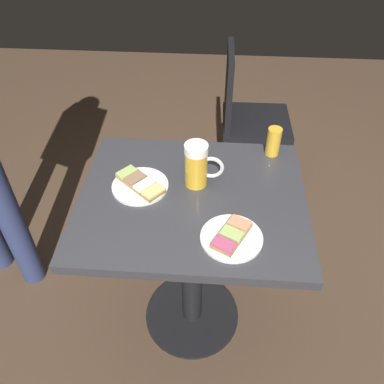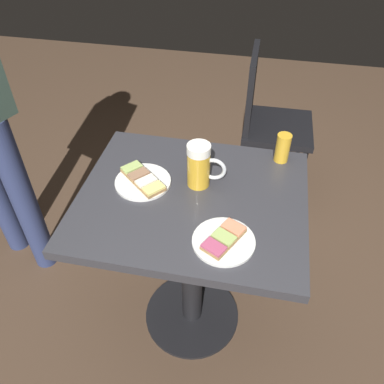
% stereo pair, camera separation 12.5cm
% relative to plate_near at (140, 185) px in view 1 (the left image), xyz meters
% --- Properties ---
extents(ground_plane, '(6.00, 6.00, 0.00)m').
position_rel_plate_near_xyz_m(ground_plane, '(-0.03, -0.19, -0.79)').
color(ground_plane, '#4C3828').
extents(cafe_table, '(0.66, 0.79, 0.78)m').
position_rel_plate_near_xyz_m(cafe_table, '(-0.03, -0.19, -0.19)').
color(cafe_table, black).
rests_on(cafe_table, ground_plane).
extents(plate_near, '(0.20, 0.20, 0.03)m').
position_rel_plate_near_xyz_m(plate_near, '(0.00, 0.00, 0.00)').
color(plate_near, white).
rests_on(plate_near, cafe_table).
extents(plate_far, '(0.20, 0.20, 0.03)m').
position_rel_plate_near_xyz_m(plate_far, '(-0.22, -0.32, -0.00)').
color(plate_far, white).
rests_on(plate_far, cafe_table).
extents(beer_mug, '(0.08, 0.14, 0.17)m').
position_rel_plate_near_xyz_m(beer_mug, '(0.04, -0.20, 0.07)').
color(beer_mug, gold).
rests_on(beer_mug, cafe_table).
extents(beer_glass_small, '(0.05, 0.05, 0.11)m').
position_rel_plate_near_xyz_m(beer_glass_small, '(0.23, -0.48, 0.05)').
color(beer_glass_small, gold).
rests_on(beer_glass_small, cafe_table).
extents(cafe_chair, '(0.38, 0.38, 0.90)m').
position_rel_plate_near_xyz_m(cafe_chair, '(0.93, -0.42, -0.26)').
color(cafe_chair, black).
rests_on(cafe_chair, ground_plane).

